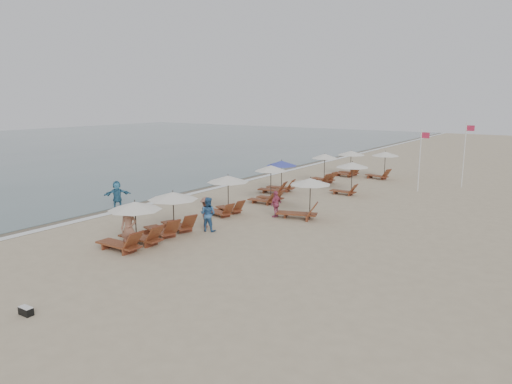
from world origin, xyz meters
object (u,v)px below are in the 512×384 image
Objects in this scene: beachgoer_near at (129,228)px; beachgoer_mid_b at (206,212)px; lounger_station_1 at (170,213)px; lounger_station_2 at (226,193)px; lounger_station_3 at (268,184)px; flag_pole_near at (420,157)px; lounger_station_6 at (349,162)px; inland_station_1 at (349,173)px; inland_station_0 at (304,196)px; beachgoer_mid_a at (208,214)px; lounger_station_0 at (131,226)px; beachgoer_far_a at (276,204)px; duffel_bag at (26,311)px; lounger_station_5 at (321,170)px; lounger_station_4 at (278,177)px; inland_station_2 at (382,162)px; waterline_walker at (117,195)px.

beachgoer_mid_b is (0.31, 4.71, -0.17)m from beachgoer_near.
lounger_station_1 is 4.54m from lounger_station_2.
flag_pole_near reaches higher than lounger_station_3.
lounger_station_6 is (-0.13, 12.63, -0.04)m from lounger_station_3.
inland_station_1 is 16.77m from beachgoer_near.
lounger_station_6 is 19.21m from beachgoer_mid_b.
beachgoer_mid_a is at bearing -118.90° from inland_station_0.
beachgoer_mid_b is 0.35× the size of flag_pole_near.
lounger_station_0 is at bearing -89.45° from lounger_station_6.
beachgoer_far_a is 0.34× the size of flag_pole_near.
lounger_station_2 reaches higher than duffel_bag.
beachgoer_far_a is at bearing -75.92° from lounger_station_5.
lounger_station_3 is (0.09, 8.51, 0.16)m from lounger_station_1.
lounger_station_2 is at bearing 101.86° from duffel_bag.
lounger_station_0 is at bearing -87.18° from lounger_station_2.
beachgoer_far_a is (2.61, 1.13, -0.51)m from lounger_station_2.
beachgoer_near is 4.72m from beachgoer_mid_b.
flag_pole_near is at bearing 68.95° from lounger_station_1.
lounger_station_3 is at bearing -69.07° from lounger_station_4.
inland_station_0 is 0.67× the size of flag_pole_near.
flag_pole_near is (6.59, 20.16, 1.42)m from lounger_station_0.
inland_station_2 reaches higher than lounger_station_6.
lounger_station_2 is at bearing -99.84° from inland_station_2.
lounger_station_2 is 1.00× the size of lounger_station_6.
lounger_station_6 is 1.49× the size of beachgoer_mid_a.
beachgoer_near is (0.33, -23.90, -0.24)m from lounger_station_6.
beachgoer_mid_a is at bearing -169.94° from beachgoer_mid_b.
beachgoer_mid_b is (0.60, 1.94, -0.28)m from lounger_station_1.
lounger_station_3 is 6.10m from inland_station_1.
inland_station_0 and inland_station_1 have the same top height.
lounger_station_4 is 4.81m from inland_station_1.
lounger_station_0 reaches higher than beachgoer_near.
lounger_station_0 is at bearing -108.10° from flag_pole_near.
flag_pole_near is (4.14, 26.43, 2.28)m from duffel_bag.
inland_station_1 is (3.01, 16.28, 0.49)m from lounger_station_0.
beachgoer_near is (0.29, -2.77, -0.11)m from lounger_station_1.
lounger_station_4 is 7.38m from inland_station_0.
lounger_station_1 is 0.64× the size of flag_pole_near.
flag_pole_near is (13.19, 15.50, 1.58)m from waterline_walker.
beachgoer_mid_a is (1.09, -7.10, -0.36)m from lounger_station_3.
beachgoer_mid_a is 0.80m from beachgoer_mid_b.
lounger_station_5 is 0.58× the size of flag_pole_near.
beachgoer_mid_a is at bearing -63.76° from waterline_walker.
inland_station_0 is 9.67m from beachgoer_near.
lounger_station_4 is 9.98m from flag_pole_near.
lounger_station_1 is 1.09× the size of lounger_station_5.
inland_station_0 is 11.83m from flag_pole_near.
beachgoer_near is (-3.55, -8.99, -0.33)m from inland_station_0.
beachgoer_mid_a is at bearing 98.15° from duffel_bag.
lounger_station_0 is at bearing -84.71° from lounger_station_4.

